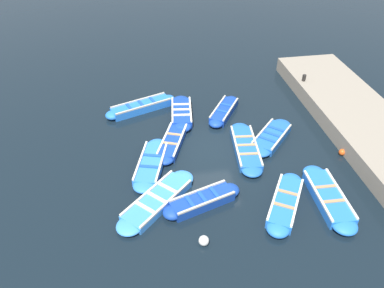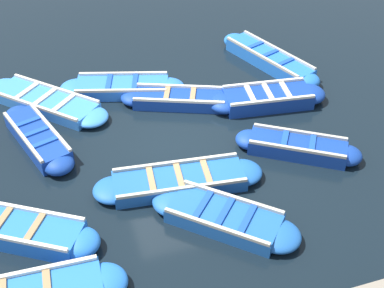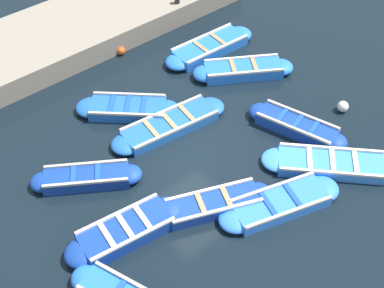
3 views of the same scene
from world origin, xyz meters
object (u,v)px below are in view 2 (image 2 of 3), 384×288
(boat_broadside, at_px, (20,231))
(boat_outer_right, at_px, (267,98))
(boat_inner_gap, at_px, (180,99))
(boat_far_corner, at_px, (179,181))
(boat_centre, at_px, (269,59))
(boat_tucked, at_px, (45,102))
(boat_mid_row, at_px, (298,147))
(boat_alongside, at_px, (122,87))
(boat_bow_out, at_px, (38,138))
(boat_drifting, at_px, (224,218))

(boat_broadside, relative_size, boat_outer_right, 1.00)
(boat_inner_gap, relative_size, boat_far_corner, 0.84)
(boat_broadside, height_order, boat_inner_gap, boat_broadside)
(boat_centre, bearing_deg, boat_outer_right, -25.34)
(boat_far_corner, distance_m, boat_tucked, 4.91)
(boat_mid_row, relative_size, boat_far_corner, 0.75)
(boat_far_corner, relative_size, boat_tucked, 1.13)
(boat_outer_right, relative_size, boat_alongside, 0.93)
(boat_centre, xyz_separation_m, boat_outer_right, (1.97, -0.93, 0.00))
(boat_bow_out, distance_m, boat_outer_right, 6.17)
(boat_mid_row, xyz_separation_m, boat_far_corner, (0.25, -3.09, -0.03))
(boat_centre, height_order, boat_alongside, boat_centre)
(boat_drifting, bearing_deg, boat_broadside, -102.39)
(boat_bow_out, xyz_separation_m, boat_outer_right, (0.11, 6.17, 0.01))
(boat_far_corner, bearing_deg, boat_mid_row, 94.65)
(boat_bow_out, bearing_deg, boat_tucked, 168.32)
(boat_centre, bearing_deg, boat_bow_out, -75.36)
(boat_inner_gap, bearing_deg, boat_mid_row, 36.18)
(boat_far_corner, bearing_deg, boat_centre, 136.33)
(boat_outer_right, relative_size, boat_drifting, 1.10)
(boat_outer_right, distance_m, boat_alongside, 4.10)
(boat_broadside, bearing_deg, boat_far_corner, 98.04)
(boat_inner_gap, distance_m, boat_alongside, 1.76)
(boat_inner_gap, distance_m, boat_tucked, 3.69)
(boat_centre, height_order, boat_drifting, boat_centre)
(boat_mid_row, xyz_separation_m, boat_drifting, (1.65, -2.52, -0.02))
(boat_mid_row, height_order, boat_far_corner, boat_mid_row)
(boat_centre, relative_size, boat_outer_right, 1.14)
(boat_outer_right, xyz_separation_m, boat_drifting, (3.82, -2.68, -0.03))
(boat_inner_gap, xyz_separation_m, boat_bow_out, (0.63, -3.88, 0.03))
(boat_inner_gap, relative_size, boat_drifting, 1.09)
(boat_centre, distance_m, boat_far_corner, 6.06)
(boat_centre, bearing_deg, boat_tucked, -88.32)
(boat_outer_right, height_order, boat_drifting, boat_outer_right)
(boat_inner_gap, bearing_deg, boat_centre, 110.85)
(boat_broadside, bearing_deg, boat_outer_right, 113.24)
(boat_bow_out, relative_size, boat_tucked, 0.93)
(boat_broadside, relative_size, boat_far_corner, 0.85)
(boat_alongside, bearing_deg, boat_broadside, -33.29)
(boat_broadside, height_order, boat_outer_right, boat_outer_right)
(boat_centre, bearing_deg, boat_mid_row, -14.83)
(boat_bow_out, xyz_separation_m, boat_drifting, (3.93, 3.49, -0.03))
(boat_far_corner, bearing_deg, boat_bow_out, -130.92)
(boat_broadside, relative_size, boat_centre, 0.87)
(boat_centre, xyz_separation_m, boat_drifting, (5.78, -3.61, -0.03))
(boat_drifting, bearing_deg, boat_bow_out, -138.42)
(boat_inner_gap, bearing_deg, boat_broadside, -50.92)
(boat_mid_row, distance_m, boat_inner_gap, 3.60)
(boat_centre, distance_m, boat_tucked, 6.76)
(boat_tucked, bearing_deg, boat_alongside, 91.62)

